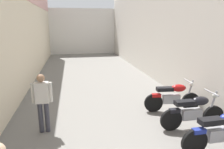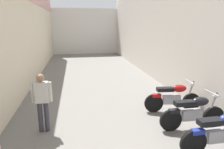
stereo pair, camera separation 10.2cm
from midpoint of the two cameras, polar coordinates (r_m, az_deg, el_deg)
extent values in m
plane|color=slate|center=(8.04, -2.02, -6.49)|extent=(36.69, 36.69, 0.00)
cube|color=beige|center=(9.73, -23.88, 16.38)|extent=(0.40, 20.69, 6.83)
cube|color=beige|center=(10.38, 14.54, 15.53)|extent=(0.40, 20.69, 6.35)
cube|color=silver|center=(20.85, -7.40, 11.77)|extent=(8.99, 2.00, 4.16)
cylinder|color=black|center=(5.02, 22.04, -17.05)|extent=(0.60, 0.09, 0.60)
cube|color=#9E9EA3|center=(5.27, 27.59, -14.59)|extent=(0.56, 0.21, 0.28)
cube|color=black|center=(4.99, 25.92, -11.65)|extent=(0.52, 0.23, 0.12)
cube|color=navy|center=(4.93, 23.12, -14.26)|extent=(0.28, 0.14, 0.10)
cylinder|color=black|center=(6.47, 26.51, -10.37)|extent=(0.60, 0.08, 0.60)
cylinder|color=black|center=(5.84, 16.36, -12.02)|extent=(0.60, 0.08, 0.60)
cube|color=#9E9EA3|center=(6.06, 21.40, -10.23)|extent=(0.56, 0.20, 0.28)
ellipsoid|color=black|center=(6.05, 23.58, -6.81)|extent=(0.48, 0.26, 0.24)
cube|color=black|center=(5.82, 19.74, -7.46)|extent=(0.52, 0.22, 0.12)
cylinder|color=#9E9EA3|center=(6.30, 26.34, -7.55)|extent=(0.25, 0.06, 0.77)
cylinder|color=#9E9EA3|center=(6.15, 26.16, -4.57)|extent=(0.04, 0.58, 0.04)
sphere|color=silver|center=(6.25, 26.95, -5.35)|extent=(0.14, 0.14, 0.14)
cube|color=black|center=(5.77, 17.25, -9.58)|extent=(0.28, 0.14, 0.10)
cylinder|color=black|center=(7.31, 21.33, -7.08)|extent=(0.60, 0.14, 0.60)
cylinder|color=black|center=(6.87, 11.83, -7.75)|extent=(0.60, 0.14, 0.60)
cube|color=#9E9EA3|center=(7.01, 16.42, -6.54)|extent=(0.58, 0.25, 0.28)
ellipsoid|color=#AD1414|center=(6.98, 18.39, -3.65)|extent=(0.50, 0.30, 0.24)
cube|color=black|center=(6.82, 14.81, -3.98)|extent=(0.54, 0.27, 0.12)
cylinder|color=#9E9EA3|center=(7.17, 21.07, -4.50)|extent=(0.25, 0.08, 0.77)
cylinder|color=#9E9EA3|center=(7.04, 20.81, -1.83)|extent=(0.09, 0.58, 0.04)
sphere|color=silver|center=(7.12, 21.61, -2.57)|extent=(0.14, 0.14, 0.14)
cube|color=#AD1414|center=(6.80, 12.59, -5.67)|extent=(0.29, 0.17, 0.10)
cylinder|color=#383842|center=(5.84, -18.62, -11.03)|extent=(0.12, 0.12, 0.82)
cylinder|color=#383842|center=(5.81, -17.03, -11.00)|extent=(0.12, 0.12, 0.82)
cube|color=beige|center=(5.58, -18.34, -4.65)|extent=(0.34, 0.20, 0.54)
sphere|color=#997051|center=(5.48, -18.64, -0.87)|extent=(0.20, 0.20, 0.20)
cylinder|color=beige|center=(5.62, -20.57, -4.72)|extent=(0.08, 0.08, 0.52)
cylinder|color=beige|center=(5.55, -16.09, -4.58)|extent=(0.08, 0.08, 0.52)
camera|label=1|loc=(0.05, -89.53, 0.11)|focal=33.20mm
camera|label=2|loc=(0.05, 90.47, -0.11)|focal=33.20mm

